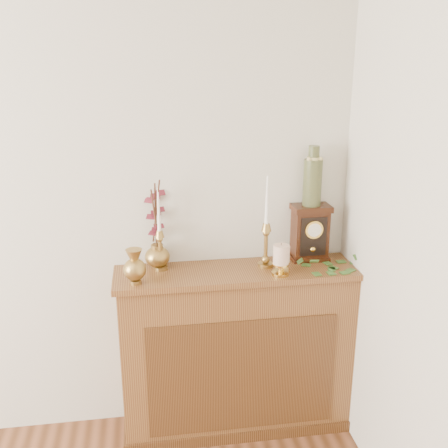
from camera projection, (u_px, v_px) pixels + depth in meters
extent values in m
cube|color=brown|center=(237.00, 352.00, 2.79)|extent=(1.20, 0.30, 0.90)
cube|color=brown|center=(242.00, 376.00, 2.66)|extent=(0.96, 0.01, 0.63)
cube|color=brown|center=(237.00, 272.00, 2.65)|extent=(1.24, 0.34, 0.03)
cube|color=brown|center=(236.00, 418.00, 2.92)|extent=(1.23, 0.33, 0.06)
cylinder|color=#A38341|center=(161.00, 268.00, 2.64)|extent=(0.07, 0.07, 0.02)
sphere|color=#A38341|center=(161.00, 263.00, 2.63)|extent=(0.04, 0.04, 0.04)
cylinder|color=#A38341|center=(160.00, 251.00, 2.61)|extent=(0.02, 0.02, 0.12)
sphere|color=#A38341|center=(160.00, 239.00, 2.59)|extent=(0.03, 0.03, 0.03)
cone|color=#A38341|center=(160.00, 234.00, 2.59)|extent=(0.05, 0.05, 0.04)
cone|color=white|center=(159.00, 210.00, 2.55)|extent=(0.02, 0.02, 0.22)
cylinder|color=#A38341|center=(265.00, 265.00, 2.68)|extent=(0.08, 0.08, 0.02)
sphere|color=#A38341|center=(265.00, 259.00, 2.67)|extent=(0.04, 0.04, 0.04)
cylinder|color=#A38341|center=(266.00, 247.00, 2.64)|extent=(0.02, 0.02, 0.14)
sphere|color=#A38341|center=(266.00, 233.00, 2.62)|extent=(0.04, 0.04, 0.04)
cone|color=#A38341|center=(266.00, 227.00, 2.61)|extent=(0.05, 0.05, 0.04)
cone|color=white|center=(267.00, 201.00, 2.57)|extent=(0.02, 0.02, 0.25)
cylinder|color=#A38341|center=(136.00, 282.00, 2.47)|extent=(0.05, 0.05, 0.02)
sphere|color=#A38341|center=(135.00, 269.00, 2.45)|extent=(0.11, 0.11, 0.11)
cone|color=#A38341|center=(134.00, 255.00, 2.43)|extent=(0.08, 0.08, 0.05)
cylinder|color=#A38341|center=(158.00, 267.00, 2.66)|extent=(0.05, 0.05, 0.01)
ellipsoid|color=#A38341|center=(157.00, 257.00, 2.65)|extent=(0.13, 0.13, 0.11)
cylinder|color=#A38341|center=(157.00, 247.00, 2.63)|extent=(0.06, 0.06, 0.02)
cylinder|color=#472819|center=(155.00, 217.00, 2.59)|extent=(0.04, 0.08, 0.30)
cylinder|color=#472819|center=(156.00, 214.00, 2.59)|extent=(0.01, 0.07, 0.33)
cylinder|color=#472819|center=(156.00, 212.00, 2.58)|extent=(0.05, 0.11, 0.35)
cylinder|color=gold|center=(282.00, 270.00, 2.61)|extent=(0.08, 0.08, 0.01)
cylinder|color=gold|center=(282.00, 266.00, 2.61)|extent=(0.02, 0.02, 0.03)
cylinder|color=gold|center=(283.00, 262.00, 2.60)|extent=(0.07, 0.07, 0.01)
cylinder|color=#FCEAC5|center=(283.00, 254.00, 2.59)|extent=(0.07, 0.07, 0.09)
cylinder|color=#472819|center=(283.00, 245.00, 2.57)|extent=(0.00, 0.00, 0.01)
cylinder|color=gold|center=(280.00, 273.00, 2.58)|extent=(0.09, 0.09, 0.02)
cylinder|color=gold|center=(280.00, 268.00, 2.57)|extent=(0.02, 0.02, 0.04)
cylinder|color=gold|center=(281.00, 264.00, 2.56)|extent=(0.08, 0.08, 0.01)
cylinder|color=#FCEAC5|center=(281.00, 254.00, 2.54)|extent=(0.08, 0.08, 0.10)
cylinder|color=#472819|center=(281.00, 244.00, 2.53)|extent=(0.00, 0.00, 0.01)
cube|color=#365E24|center=(356.00, 264.00, 2.70)|extent=(0.06, 0.06, 0.00)
cube|color=#365E24|center=(363.00, 267.00, 2.66)|extent=(0.05, 0.04, 0.00)
cube|color=#365E24|center=(325.00, 267.00, 2.67)|extent=(0.06, 0.06, 0.00)
cube|color=#365E24|center=(296.00, 265.00, 2.69)|extent=(0.06, 0.06, 0.00)
cube|color=#365E24|center=(364.00, 265.00, 2.69)|extent=(0.05, 0.05, 0.00)
cube|color=#365E24|center=(336.00, 264.00, 2.70)|extent=(0.06, 0.05, 0.00)
cube|color=#365E24|center=(337.00, 273.00, 2.59)|extent=(0.05, 0.04, 0.00)
cube|color=#365E24|center=(353.00, 266.00, 2.67)|extent=(0.06, 0.06, 0.00)
cube|color=#365E24|center=(359.00, 264.00, 2.70)|extent=(0.05, 0.06, 0.00)
cube|color=#365E24|center=(354.00, 266.00, 2.68)|extent=(0.05, 0.06, 0.00)
cube|color=#365E24|center=(300.00, 261.00, 2.62)|extent=(0.05, 0.05, 0.02)
cube|color=#365E24|center=(314.00, 261.00, 2.57)|extent=(0.05, 0.03, 0.02)
cube|color=#365E24|center=(357.00, 257.00, 2.66)|extent=(0.03, 0.05, 0.02)
cube|color=#37170B|center=(308.00, 257.00, 2.78)|extent=(0.20, 0.14, 0.02)
cube|color=#37170B|center=(310.00, 234.00, 2.74)|extent=(0.18, 0.12, 0.26)
cube|color=#37170B|center=(311.00, 208.00, 2.70)|extent=(0.20, 0.14, 0.03)
cube|color=black|center=(313.00, 237.00, 2.69)|extent=(0.14, 0.01, 0.21)
cylinder|color=gold|center=(314.00, 230.00, 2.67)|extent=(0.09, 0.01, 0.09)
cylinder|color=silver|center=(314.00, 230.00, 2.67)|extent=(0.07, 0.01, 0.07)
sphere|color=gold|center=(313.00, 249.00, 2.71)|extent=(0.03, 0.03, 0.03)
cylinder|color=#1C3829|center=(312.00, 183.00, 2.66)|extent=(0.09, 0.09, 0.24)
cylinder|color=#1C3829|center=(314.00, 154.00, 2.61)|extent=(0.06, 0.06, 0.08)
cylinder|color=tan|center=(314.00, 159.00, 2.62)|extent=(0.07, 0.07, 0.02)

